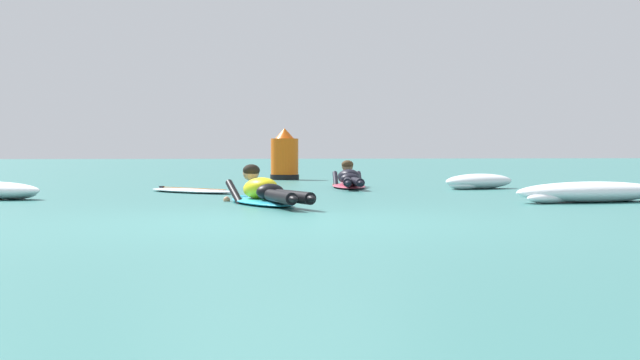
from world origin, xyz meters
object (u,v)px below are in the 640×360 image
object	(u,v)px
surfer_far	(349,180)
channel_marker_buoy	(285,159)
surfer_near	(265,193)
drifting_surfboard	(191,190)

from	to	relation	value
surfer_far	channel_marker_buoy	size ratio (longest dim) A/B	2.23
surfer_far	surfer_near	bearing A→B (deg)	-112.88
surfer_near	channel_marker_buoy	xyz separation A→B (m)	(1.51, 9.73, 0.34)
surfer_near	channel_marker_buoy	size ratio (longest dim) A/B	2.15
surfer_near	drifting_surfboard	xyz separation A→B (m)	(-0.80, 3.49, -0.11)
surfer_near	surfer_far	size ratio (longest dim) A/B	0.96
surfer_far	drifting_surfboard	size ratio (longest dim) A/B	1.44
drifting_surfboard	channel_marker_buoy	world-z (taller)	channel_marker_buoy
surfer_near	surfer_far	xyz separation A→B (m)	(2.04, 4.83, -0.01)
drifting_surfboard	surfer_far	bearing A→B (deg)	25.23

